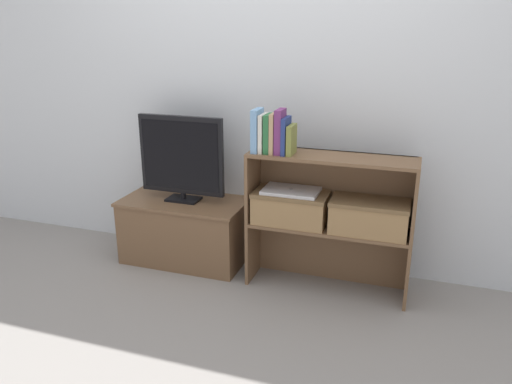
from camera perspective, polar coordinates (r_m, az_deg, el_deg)
The scene contains 16 objects.
ground_plane at distance 3.20m, azimuth -0.80°, elevation -10.62°, with size 16.00×16.00×0.00m, color gray.
wall_back at distance 3.25m, azimuth 1.86°, elevation 12.19°, with size 10.00×0.05×2.40m.
tv_stand at distance 3.48m, azimuth -8.11°, elevation -4.33°, with size 0.84×0.45×0.44m.
tv at distance 3.31m, azimuth -8.53°, elevation 3.97°, with size 0.59×0.14×0.57m.
bookshelf_lower_tier at distance 3.15m, azimuth 8.37°, elevation -5.98°, with size 0.98×0.28×0.41m.
bookshelf_upper_tier at distance 3.00m, azimuth 8.75°, elevation 1.44°, with size 0.98×0.28×0.44m.
book_skyblue at distance 2.94m, azimuth 0.13°, elevation 7.04°, with size 0.04×0.14×0.25m.
book_ivory at distance 2.93m, azimuth 0.80°, elevation 6.73°, with size 0.02×0.13×0.22m.
book_forest at distance 2.92m, azimuth 1.46°, elevation 6.70°, with size 0.03×0.12×0.23m.
book_tan at distance 2.91m, azimuth 2.08°, elevation 6.75°, with size 0.03×0.14×0.24m.
book_plum at distance 2.90m, azimuth 2.77°, elevation 6.91°, with size 0.04×0.13×0.26m.
book_navy at distance 2.89m, azimuth 3.44°, elevation 6.43°, with size 0.03×0.14×0.21m.
book_olive at distance 2.89m, azimuth 4.08°, elevation 5.98°, with size 0.03×0.14×0.17m.
storage_basket_left at distance 3.03m, azimuth 3.98°, elevation -1.60°, with size 0.45×0.24×0.19m.
storage_basket_right at distance 2.96m, azimuth 12.82°, elevation -2.57°, with size 0.45×0.24×0.19m.
laptop at distance 3.00m, azimuth 4.02°, elevation 0.14°, with size 0.33×0.22×0.02m.
Camera 1 is at (0.93, -2.63, 1.57)m, focal length 35.00 mm.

